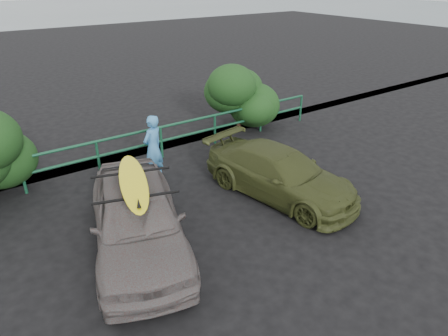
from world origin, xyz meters
The scene contains 8 objects.
ground centered at (0.00, 0.00, 0.00)m, with size 80.00×80.00×0.00m, color black.
guardrail centered at (0.00, 5.00, 0.52)m, with size 14.00×0.08×1.04m, color #164F32, non-canonical shape.
shrub_right centered at (5.00, 5.50, 1.21)m, with size 3.20×2.40×2.43m, color #1B4017, non-canonical shape.
sedan centered at (-1.49, 1.11, 0.76)m, with size 1.80×4.47×1.52m, color #615856.
olive_vehicle centered at (2.45, 1.14, 0.62)m, with size 1.74×4.27×1.24m, color #3A411D.
man centered at (0.20, 3.85, 0.93)m, with size 0.68×0.44×1.86m, color #428BC7.
roof_rack centered at (-1.49, 1.11, 1.55)m, with size 1.60×1.12×0.05m, color black, non-canonical shape.
surfboard centered at (-1.49, 1.11, 1.61)m, with size 0.53×2.53×0.08m, color yellow.
Camera 1 is at (-3.94, -5.52, 5.30)m, focal length 32.00 mm.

